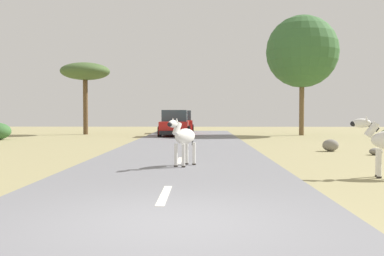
{
  "coord_description": "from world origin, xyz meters",
  "views": [
    {
      "loc": [
        0.45,
        -6.14,
        1.58
      ],
      "look_at": [
        0.11,
        11.51,
        0.98
      ],
      "focal_mm": 41.12,
      "sensor_mm": 36.0,
      "label": 1
    }
  ],
  "objects": [
    {
      "name": "ground_plane",
      "position": [
        0.0,
        0.0,
        0.0
      ],
      "size": [
        90.0,
        90.0,
        0.0
      ],
      "primitive_type": "plane",
      "color": "#998E60"
    },
    {
      "name": "road",
      "position": [
        -0.23,
        0.0,
        0.03
      ],
      "size": [
        6.0,
        64.0,
        0.05
      ],
      "primitive_type": "cube",
      "color": "slate",
      "rests_on": "ground_plane"
    },
    {
      "name": "lane_markings",
      "position": [
        -0.23,
        -1.0,
        0.05
      ],
      "size": [
        0.16,
        56.0,
        0.01
      ],
      "color": "silver",
      "rests_on": "road"
    },
    {
      "name": "zebra_0",
      "position": [
        -0.04,
        6.49,
        0.89
      ],
      "size": [
        0.88,
        1.39,
        1.41
      ],
      "rotation": [
        0.0,
        0.0,
        2.67
      ],
      "color": "silver",
      "rests_on": "road"
    },
    {
      "name": "car_0",
      "position": [
        -1.29,
        23.51,
        0.85
      ],
      "size": [
        2.02,
        4.34,
        1.74
      ],
      "rotation": [
        0.0,
        0.0,
        3.14
      ],
      "color": "red",
      "rests_on": "road"
    },
    {
      "name": "car_1",
      "position": [
        -1.19,
        28.64,
        0.85
      ],
      "size": [
        2.25,
        4.45,
        1.74
      ],
      "rotation": [
        0.0,
        0.0,
        0.07
      ],
      "color": "red",
      "rests_on": "road"
    },
    {
      "name": "tree_2",
      "position": [
        7.67,
        25.38,
        5.95
      ],
      "size": [
        5.11,
        5.11,
        8.52
      ],
      "color": "brown",
      "rests_on": "ground_plane"
    },
    {
      "name": "tree_3",
      "position": [
        -8.11,
        26.37,
        4.61
      ],
      "size": [
        3.63,
        3.63,
        5.32
      ],
      "color": "brown",
      "rests_on": "ground_plane"
    },
    {
      "name": "rock_2",
      "position": [
        5.84,
        12.13,
        0.25
      ],
      "size": [
        0.67,
        0.53,
        0.5
      ],
      "primitive_type": "ellipsoid",
      "color": "gray",
      "rests_on": "ground_plane"
    },
    {
      "name": "rock_4",
      "position": [
        7.07,
        10.53,
        0.13
      ],
      "size": [
        0.49,
        0.45,
        0.27
      ],
      "primitive_type": "ellipsoid",
      "color": "gray",
      "rests_on": "ground_plane"
    }
  ]
}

